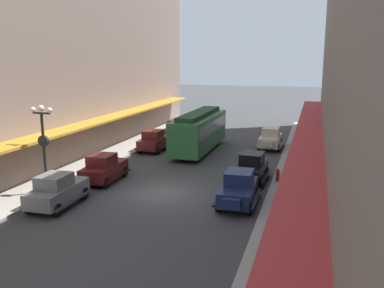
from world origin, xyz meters
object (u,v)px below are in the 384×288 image
object	(u,v)px
lamp_post_with_clock	(44,145)
pedestrian_1	(300,147)
pedestrian_0	(309,132)
parked_car_7	(176,129)
parked_car_2	(238,188)
parked_car_6	(189,123)
fire_hydrant	(278,175)
parked_car_1	(270,138)
parked_car_3	(251,167)
streetcar	(199,130)
parked_car_5	(57,190)
parked_car_0	(154,140)
parked_car_4	(104,167)

from	to	relation	value
lamp_post_with_clock	pedestrian_1	world-z (taller)	lamp_post_with_clock
pedestrian_0	parked_car_7	bearing A→B (deg)	-171.55
pedestrian_1	lamp_post_with_clock	bearing A→B (deg)	-136.11
parked_car_2	parked_car_6	distance (m)	23.11
parked_car_2	fire_hydrant	size ratio (longest dim) A/B	5.24
parked_car_7	fire_hydrant	bearing A→B (deg)	-48.11
parked_car_1	parked_car_6	xyz separation A→B (m)	(-9.53, 6.13, 0.00)
parked_car_1	fire_hydrant	size ratio (longest dim) A/B	5.21
parked_car_3	parked_car_6	world-z (taller)	same
pedestrian_0	streetcar	bearing A→B (deg)	-142.07
parked_car_6	lamp_post_with_clock	bearing A→B (deg)	-94.05
parked_car_1	parked_car_5	bearing A→B (deg)	-117.45
parked_car_5	pedestrian_1	world-z (taller)	parked_car_5
parked_car_0	parked_car_3	distance (m)	11.50
lamp_post_with_clock	parked_car_0	bearing A→B (deg)	83.08
parked_car_4	lamp_post_with_clock	distance (m)	4.40
parked_car_0	pedestrian_1	xyz separation A→B (m)	(12.26, 0.51, 0.07)
parked_car_3	parked_car_2	bearing A→B (deg)	-89.94
parked_car_2	lamp_post_with_clock	bearing A→B (deg)	-171.17
lamp_post_with_clock	pedestrian_1	xyz separation A→B (m)	(13.81, 13.29, -1.97)
parked_car_6	pedestrian_1	xyz separation A→B (m)	(12.20, -9.53, 0.07)
fire_hydrant	pedestrian_1	world-z (taller)	pedestrian_1
parked_car_2	parked_car_7	xyz separation A→B (m)	(-9.50, 17.07, 0.00)
parked_car_7	streetcar	bearing A→B (deg)	-52.86
parked_car_0	parked_car_7	distance (m)	6.00
fire_hydrant	pedestrian_0	size ratio (longest dim) A/B	0.50
parked_car_0	parked_car_7	bearing A→B (deg)	90.11
lamp_post_with_clock	fire_hydrant	xyz separation A→B (m)	(12.75, 6.29, -2.42)
parked_car_3	pedestrian_1	xyz separation A→B (m)	(2.78, 7.01, 0.07)
parked_car_6	parked_car_7	world-z (taller)	same
parked_car_2	parked_car_0	bearing A→B (deg)	130.60
parked_car_1	parked_car_7	size ratio (longest dim) A/B	1.00
parked_car_3	lamp_post_with_clock	distance (m)	12.86
parked_car_0	parked_car_4	world-z (taller)	same
parked_car_0	parked_car_6	world-z (taller)	same
streetcar	parked_car_6	bearing A→B (deg)	112.49
streetcar	lamp_post_with_clock	size ratio (longest dim) A/B	1.86
parked_car_1	streetcar	world-z (taller)	streetcar
parked_car_0	pedestrian_0	xyz separation A→B (m)	(12.82, 7.91, 0.05)
parked_car_1	parked_car_5	distance (m)	20.42
parked_car_7	streetcar	xyz separation A→B (m)	(3.85, -5.09, 0.96)
lamp_post_with_clock	parked_car_5	bearing A→B (deg)	-39.61
parked_car_6	fire_hydrant	distance (m)	19.94
parked_car_3	parked_car_5	xyz separation A→B (m)	(-9.30, -7.71, 0.00)
parked_car_5	pedestrian_1	bearing A→B (deg)	50.64
parked_car_0	parked_car_2	xyz separation A→B (m)	(9.49, -11.07, 0.00)
parked_car_5	parked_car_7	xyz separation A→B (m)	(-0.20, 20.22, 0.00)
parked_car_2	parked_car_4	bearing A→B (deg)	169.49
parked_car_0	fire_hydrant	world-z (taller)	parked_car_0
parked_car_3	parked_car_5	distance (m)	12.08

